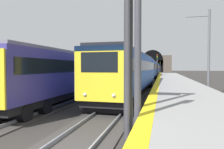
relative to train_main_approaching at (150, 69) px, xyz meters
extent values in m
cube|color=gray|center=(-44.25, -4.34, -1.74)|extent=(112.00, 4.49, 1.05)
cube|color=yellow|center=(-44.25, -2.34, -1.21)|extent=(112.00, 0.50, 0.01)
cube|color=gray|center=(-44.25, 0.72, -2.14)|extent=(160.00, 0.07, 0.15)
cube|color=#264C99|center=(-30.14, 0.00, 0.07)|extent=(19.56, 3.38, 2.89)
cube|color=black|center=(-30.14, 0.00, 0.52)|extent=(18.78, 3.39, 0.85)
cube|color=slate|center=(-30.14, 0.00, 1.61)|extent=(18.96, 2.95, 0.20)
cube|color=black|center=(-30.14, 0.00, -1.55)|extent=(19.16, 3.04, 0.47)
cylinder|color=black|center=(-38.95, 0.26, -1.85)|extent=(0.92, 2.62, 0.84)
cylinder|color=black|center=(-37.15, 0.20, -1.85)|extent=(0.92, 2.62, 0.84)
cylinder|color=black|center=(-23.13, -0.20, -1.85)|extent=(0.92, 2.62, 0.84)
cylinder|color=black|center=(-21.33, -0.26, -1.85)|extent=(0.92, 2.62, 0.84)
cube|color=yellow|center=(-39.92, 0.28, -0.08)|extent=(0.20, 2.71, 2.59)
cube|color=black|center=(-39.97, 0.29, 0.64)|extent=(0.10, 1.97, 1.04)
sphere|color=#F2EACC|center=(-40.00, -0.49, -1.03)|extent=(0.20, 0.20, 0.20)
sphere|color=#F2EACC|center=(-39.96, 1.06, -1.03)|extent=(0.20, 0.20, 0.20)
cube|color=#264C99|center=(-10.07, 0.00, 0.07)|extent=(19.56, 3.38, 2.89)
cube|color=black|center=(-10.07, 0.00, 0.54)|extent=(18.78, 3.39, 1.00)
cube|color=slate|center=(-10.07, 0.00, 1.61)|extent=(18.96, 2.95, 0.20)
cube|color=black|center=(-10.07, 0.00, -1.55)|extent=(19.16, 3.04, 0.47)
cylinder|color=black|center=(-18.51, 0.25, -1.85)|extent=(0.92, 2.62, 0.84)
cylinder|color=black|center=(-16.71, 0.19, -1.85)|extent=(0.92, 2.62, 0.84)
cylinder|color=black|center=(-3.43, -0.19, -1.85)|extent=(0.92, 2.62, 0.84)
cylinder|color=black|center=(-1.63, -0.25, -1.85)|extent=(0.92, 2.62, 0.84)
cube|color=#264C99|center=(9.99, 0.00, 0.07)|extent=(19.56, 3.38, 2.89)
cube|color=black|center=(9.99, 0.00, 0.55)|extent=(18.78, 3.39, 0.83)
cube|color=slate|center=(9.99, 0.00, 1.61)|extent=(18.96, 2.95, 0.20)
cube|color=black|center=(9.99, 0.00, -1.55)|extent=(19.16, 3.04, 0.47)
cylinder|color=black|center=(1.16, 0.26, -1.85)|extent=(0.92, 2.62, 0.84)
cylinder|color=black|center=(2.96, 0.20, -1.85)|extent=(0.92, 2.62, 0.84)
cylinder|color=black|center=(17.03, -0.21, -1.85)|extent=(0.92, 2.62, 0.84)
cylinder|color=black|center=(18.82, -0.26, -1.85)|extent=(0.92, 2.62, 0.84)
cube|color=#264C99|center=(30.06, 0.00, 0.07)|extent=(19.56, 3.38, 2.89)
cube|color=black|center=(30.06, 0.00, 0.31)|extent=(18.78, 3.39, 0.96)
cube|color=slate|center=(30.06, 0.00, 1.61)|extent=(18.96, 2.95, 0.20)
cube|color=black|center=(30.06, 0.00, -1.55)|extent=(19.16, 3.04, 0.47)
cylinder|color=black|center=(21.59, 0.25, -1.85)|extent=(0.92, 2.62, 0.84)
cylinder|color=black|center=(23.39, 0.19, -1.85)|extent=(0.92, 2.62, 0.84)
cylinder|color=black|center=(36.72, -0.19, -1.85)|extent=(0.92, 2.62, 0.84)
cylinder|color=black|center=(38.52, -0.25, -1.85)|extent=(0.92, 2.62, 0.84)
cube|color=navy|center=(-33.10, 4.57, 0.01)|extent=(19.60, 2.93, 2.72)
cube|color=black|center=(-33.10, 4.57, 0.45)|extent=(18.82, 2.95, 0.79)
cube|color=slate|center=(-33.10, 4.57, 1.47)|extent=(19.01, 2.52, 0.20)
cube|color=black|center=(-33.10, 4.57, -1.53)|extent=(19.21, 2.60, 0.48)
cylinder|color=black|center=(-41.39, 4.66, -1.84)|extent=(0.89, 2.51, 0.87)
cylinder|color=black|center=(-39.59, 4.64, -1.84)|extent=(0.89, 2.51, 0.87)
cylinder|color=black|center=(-26.61, 4.49, -1.84)|extent=(0.89, 2.51, 0.87)
cylinder|color=black|center=(-24.81, 4.47, -1.84)|extent=(0.89, 2.51, 0.87)
cube|color=navy|center=(-12.93, 4.57, 0.01)|extent=(19.60, 2.93, 2.72)
cube|color=black|center=(-12.93, 4.57, 0.47)|extent=(18.82, 2.95, 0.81)
cube|color=slate|center=(-12.93, 4.57, 1.47)|extent=(19.01, 2.52, 0.20)
cube|color=black|center=(-12.93, 4.57, -1.53)|extent=(19.21, 2.60, 0.48)
cylinder|color=black|center=(-21.56, 4.66, -1.84)|extent=(0.89, 2.51, 0.87)
cylinder|color=black|center=(-19.76, 4.64, -1.84)|extent=(0.89, 2.51, 0.87)
cylinder|color=black|center=(-6.10, 4.49, -1.84)|extent=(0.89, 2.51, 0.87)
cylinder|color=black|center=(-4.30, 4.47, -1.84)|extent=(0.89, 2.51, 0.87)
cube|color=navy|center=(7.24, 4.57, 0.01)|extent=(19.60, 2.93, 2.72)
cube|color=black|center=(7.24, 4.57, 0.26)|extent=(18.82, 2.95, 0.85)
cube|color=slate|center=(7.24, 4.57, 1.47)|extent=(19.01, 2.52, 0.20)
cube|color=black|center=(7.24, 4.57, -1.53)|extent=(19.21, 2.60, 0.48)
cylinder|color=black|center=(-1.63, 4.66, -1.84)|extent=(0.89, 2.51, 0.87)
cylinder|color=black|center=(0.17, 4.64, -1.84)|extent=(0.89, 2.51, 0.87)
cylinder|color=black|center=(14.31, 4.49, -1.84)|extent=(0.89, 2.51, 0.87)
cylinder|color=black|center=(16.11, 4.47, -1.84)|extent=(0.89, 2.51, 0.87)
cylinder|color=#38383D|center=(-43.95, -1.82, 0.22)|extent=(0.16, 0.16, 4.97)
cube|color=#38383D|center=(-43.81, -1.82, 0.22)|extent=(0.04, 0.28, 4.48)
cylinder|color=#38383D|center=(-5.53, -1.82, -0.12)|extent=(0.16, 0.16, 4.30)
cube|color=black|center=(-5.53, -1.82, 2.56)|extent=(0.20, 0.38, 1.05)
cube|color=#38383D|center=(-5.39, -1.82, -0.12)|extent=(0.04, 0.28, 3.87)
sphere|color=red|center=(-5.66, -1.82, 2.88)|extent=(0.20, 0.20, 0.20)
sphere|color=yellow|center=(-5.66, -1.82, 2.58)|extent=(0.20, 0.20, 0.20)
sphere|color=green|center=(-5.66, -1.82, 2.28)|extent=(0.20, 0.20, 0.20)
cylinder|color=#38383D|center=(53.44, -1.82, -0.12)|extent=(0.16, 0.16, 4.30)
cube|color=black|center=(53.44, -1.82, 2.55)|extent=(0.20, 0.38, 1.05)
cube|color=#38383D|center=(53.58, -1.82, -0.12)|extent=(0.04, 0.28, 3.87)
sphere|color=red|center=(53.31, -1.82, 2.88)|extent=(0.20, 0.20, 0.20)
sphere|color=yellow|center=(53.31, -1.82, 2.58)|extent=(0.20, 0.20, 0.20)
sphere|color=green|center=(53.31, -1.82, 2.28)|extent=(0.20, 0.20, 0.20)
cylinder|color=#3F3F47|center=(-41.88, -1.89, 1.00)|extent=(0.28, 0.28, 6.54)
cube|color=#51473D|center=(65.03, 2.28, 2.15)|extent=(2.53, 19.73, 8.85)
cube|color=black|center=(63.72, 2.28, 0.82)|extent=(0.12, 11.05, 6.19)
cylinder|color=black|center=(63.72, 2.28, 3.92)|extent=(0.12, 11.05, 11.05)
cylinder|color=#595B60|center=(-29.31, -6.98, 1.69)|extent=(0.22, 0.22, 7.93)
cylinder|color=#595B60|center=(-29.31, -5.97, 5.06)|extent=(0.08, 2.03, 0.08)
cylinder|color=#595B60|center=(8.19, 11.55, 1.49)|extent=(0.22, 0.22, 7.53)
cylinder|color=#595B60|center=(8.19, 10.75, 4.66)|extent=(0.08, 1.60, 0.08)
camera|label=1|loc=(-50.37, -2.85, 0.40)|focal=34.20mm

